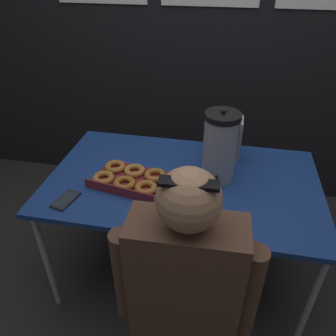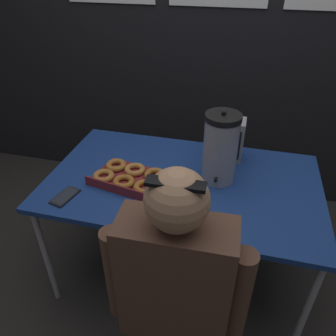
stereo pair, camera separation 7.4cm
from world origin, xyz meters
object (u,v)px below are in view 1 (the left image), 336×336
Objects in this scene: donut_box at (130,178)px; space_heater at (227,138)px; coffee_urn at (220,147)px; person_seated at (184,307)px; cell_phone at (66,200)px.

donut_box is 0.60m from space_heater.
space_heater reaches higher than donut_box.
coffee_urn is at bearing -97.20° from space_heater.
coffee_urn reaches higher than space_heater.
space_heater is at bearing 47.44° from donut_box.
coffee_urn is 0.32× the size of person_seated.
person_seated is at bearing -46.14° from donut_box.
space_heater is at bearing -97.56° from person_seated.
donut_box is 1.76× the size of space_heater.
coffee_urn is 1.64× the size of space_heater.
coffee_urn is at bearing -97.09° from person_seated.
coffee_urn is 2.43× the size of cell_phone.
donut_box is 0.49m from coffee_urn.
cell_phone is at bearing -154.08° from coffee_urn.
cell_phone is at bearing -130.73° from donut_box.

